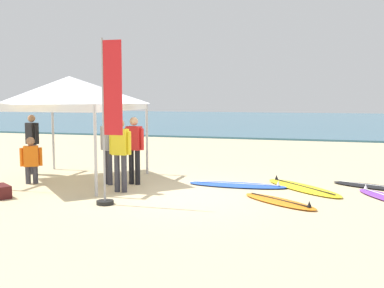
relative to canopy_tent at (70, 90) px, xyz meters
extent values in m
plane|color=beige|center=(3.15, -0.81, -2.39)|extent=(80.00, 80.00, 0.00)
cube|color=#386B84|center=(3.15, 30.76, -2.34)|extent=(80.00, 36.00, 0.10)
cylinder|color=#B7B7BC|center=(1.53, -1.53, -1.36)|extent=(0.07, 0.07, 2.05)
cylinder|color=#B7B7BC|center=(-1.53, 1.53, -1.36)|extent=(0.07, 0.07, 2.05)
cylinder|color=#B7B7BC|center=(1.53, 1.53, -1.36)|extent=(0.07, 0.07, 2.05)
cube|color=white|center=(0.00, -1.53, -0.43)|extent=(3.06, 0.03, 0.18)
cube|color=white|center=(0.00, 1.53, -0.43)|extent=(3.06, 0.03, 0.18)
cube|color=white|center=(-1.53, 0.00, -0.43)|extent=(0.03, 3.06, 0.18)
cube|color=white|center=(1.53, 0.00, -0.43)|extent=(0.03, 3.06, 0.18)
pyramid|color=white|center=(0.00, 0.00, 0.01)|extent=(3.18, 3.18, 0.70)
ellipsoid|color=yellow|center=(5.94, 0.57, -2.35)|extent=(2.22, 2.31, 0.07)
cube|color=black|center=(5.94, 0.57, -2.32)|extent=(1.50, 1.60, 0.01)
cone|color=black|center=(5.23, 1.33, -2.26)|extent=(0.09, 0.09, 0.12)
cone|color=white|center=(7.37, 0.64, -2.26)|extent=(0.09, 0.09, 0.12)
ellipsoid|color=orange|center=(5.53, -1.04, -2.35)|extent=(1.85, 1.57, 0.07)
cube|color=black|center=(5.53, -1.04, -2.32)|extent=(1.34, 1.02, 0.01)
cone|color=black|center=(6.16, -1.52, -2.26)|extent=(0.09, 0.09, 0.12)
ellipsoid|color=blue|center=(4.35, 0.48, -2.35)|extent=(2.47, 0.69, 0.07)
cube|color=white|center=(4.35, 0.48, -2.32)|extent=(2.10, 0.06, 0.01)
cone|color=white|center=(5.36, 0.49, -2.26)|extent=(0.09, 0.09, 0.12)
ellipsoid|color=black|center=(7.53, 1.23, -2.35)|extent=(1.92, 1.22, 0.07)
cube|color=white|center=(7.53, 1.23, -2.32)|extent=(1.47, 0.69, 0.01)
cylinder|color=#383842|center=(-1.65, 0.58, -1.95)|extent=(0.13, 0.13, 0.88)
cylinder|color=#383842|center=(-1.48, 0.50, -1.95)|extent=(0.13, 0.13, 0.88)
cube|color=black|center=(-1.57, 0.54, -1.21)|extent=(0.42, 0.35, 0.60)
sphere|color=#9E7051|center=(-1.57, 0.54, -0.78)|extent=(0.21, 0.21, 0.21)
cylinder|color=black|center=(-1.78, 0.63, -1.23)|extent=(0.09, 0.09, 0.54)
cylinder|color=black|center=(-1.36, 0.45, -1.23)|extent=(0.09, 0.09, 0.54)
cylinder|color=#383842|center=(1.96, -0.97, -1.95)|extent=(0.13, 0.13, 0.88)
cylinder|color=#383842|center=(1.78, -0.96, -1.95)|extent=(0.13, 0.13, 0.88)
cube|color=yellow|center=(1.87, -0.96, -1.21)|extent=(0.36, 0.22, 0.60)
sphere|color=#9E7051|center=(1.87, -0.96, -0.78)|extent=(0.21, 0.21, 0.21)
cylinder|color=yellow|center=(2.10, -0.97, -1.23)|extent=(0.09, 0.09, 0.54)
cylinder|color=yellow|center=(1.64, -0.96, -1.23)|extent=(0.09, 0.09, 0.54)
cylinder|color=black|center=(1.89, -0.01, -1.95)|extent=(0.13, 0.13, 0.88)
cylinder|color=black|center=(1.71, 0.01, -1.95)|extent=(0.13, 0.13, 0.88)
cube|color=red|center=(1.80, 0.00, -1.21)|extent=(0.38, 0.26, 0.60)
sphere|color=tan|center=(1.80, 0.00, -0.78)|extent=(0.21, 0.21, 0.21)
cylinder|color=red|center=(2.03, -0.03, -1.23)|extent=(0.09, 0.09, 0.54)
cylinder|color=red|center=(1.57, 0.03, -1.23)|extent=(0.09, 0.09, 0.54)
cylinder|color=#383842|center=(1.24, -0.25, -1.95)|extent=(0.13, 0.13, 0.88)
cylinder|color=#383842|center=(1.09, -0.15, -1.95)|extent=(0.13, 0.13, 0.88)
cube|color=gray|center=(1.17, -0.20, -1.21)|extent=(0.42, 0.39, 0.60)
sphere|color=tan|center=(1.17, -0.20, -0.78)|extent=(0.21, 0.21, 0.21)
cylinder|color=gray|center=(1.35, -0.34, -1.23)|extent=(0.09, 0.09, 0.54)
cylinder|color=gray|center=(0.98, -0.07, -1.23)|extent=(0.09, 0.09, 0.54)
cylinder|color=#383842|center=(-0.85, -0.69, -2.16)|extent=(0.13, 0.13, 0.45)
cylinder|color=#383842|center=(-0.70, -0.60, -2.16)|extent=(0.13, 0.13, 0.45)
cube|color=orange|center=(-0.77, -0.65, -1.68)|extent=(0.42, 0.38, 0.52)
sphere|color=#9E7051|center=(-0.77, -0.65, -1.29)|extent=(0.21, 0.21, 0.21)
cylinder|color=orange|center=(-0.97, -0.77, -1.70)|extent=(0.09, 0.09, 0.47)
cylinder|color=orange|center=(-0.58, -0.52, -1.70)|extent=(0.09, 0.09, 0.47)
cylinder|color=#99999E|center=(2.08, -2.18, -0.69)|extent=(0.04, 0.04, 3.40)
cube|color=red|center=(2.30, -2.18, 0.01)|extent=(0.40, 0.02, 1.90)
cylinder|color=black|center=(2.08, -2.18, -2.35)|extent=(0.36, 0.36, 0.08)
cube|color=#4C1919|center=(-0.44, -2.25, -2.25)|extent=(0.68, 0.61, 0.28)
camera|label=1|loc=(6.43, -10.67, -0.14)|focal=43.08mm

